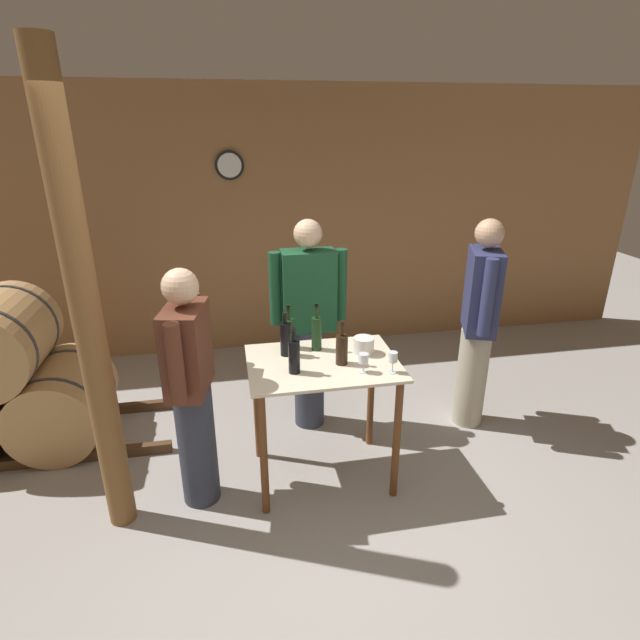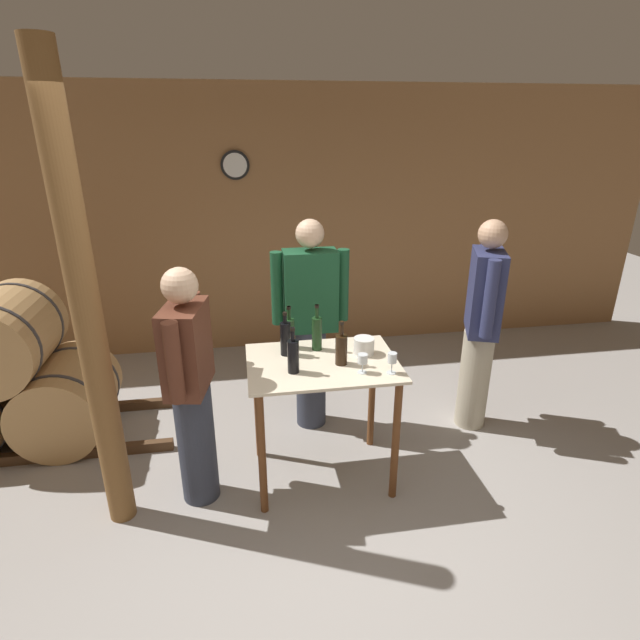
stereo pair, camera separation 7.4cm
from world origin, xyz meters
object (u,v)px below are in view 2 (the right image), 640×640
Objects in this scene: wine_bottle_far_right at (341,349)px; wine_bottle_right at (317,332)px; wooden_post at (88,318)px; wine_glass_near_center at (392,359)px; wine_bottle_far_left at (286,338)px; wine_bottle_center at (289,332)px; ice_bucket at (364,346)px; person_host at (311,322)px; person_visitor_bearded at (481,323)px; person_visitor_with_scarf at (190,386)px; wine_glass_near_left at (363,360)px; wine_bottle_left at (293,355)px.

wine_bottle_right is at bearing 116.11° from wine_bottle_far_right.
wine_glass_near_center is (1.71, -0.04, -0.36)m from wooden_post.
wooden_post is at bearing -163.37° from wine_bottle_far_left.
wine_bottle_center is at bearing 71.32° from wine_bottle_far_left.
wooden_post is 1.68m from ice_bucket.
ice_bucket is 0.08× the size of person_host.
person_visitor_bearded is (1.20, 0.50, -0.10)m from wine_bottle_far_right.
wine_bottle_center is at bearing -116.01° from person_host.
person_visitor_bearded is at bearing 13.71° from person_visitor_with_scarf.
wine_bottle_far_left is at bearing 172.11° from ice_bucket.
wine_bottle_center is at bearing 159.33° from ice_bucket.
wine_bottle_right is at bearing 120.48° from wine_glass_near_left.
wine_bottle_right is at bearing 15.88° from wooden_post.
ice_bucket is 0.66m from person_host.
person_visitor_with_scarf is at bearing -166.29° from person_visitor_bearded.
wine_bottle_center reaches higher than wine_glass_near_center.
wine_glass_near_center is at bearing -39.54° from wine_bottle_center.
wooden_post is at bearing -158.94° from wine_bottle_center.
wine_bottle_far_left is at bearing 94.80° from wine_bottle_left.
wine_glass_near_center is 0.08× the size of person_visitor_bearded.
person_visitor_with_scarf is (-0.63, 0.04, -0.17)m from wine_bottle_left.
person_visitor_bearded reaches higher than ice_bucket.
wine_bottle_far_right is at bearing 148.37° from wine_glass_near_center.
wine_glass_near_center is at bearing -10.53° from wine_bottle_left.
wine_glass_near_left is 0.89m from person_host.
ice_bucket is 1.14m from person_visitor_with_scarf.
wine_bottle_far_right is 2.35× the size of wine_glass_near_left.
person_host is (-0.27, 0.60, -0.05)m from ice_bucket.
wine_bottle_right reaches higher than wine_bottle_far_left.
wooden_post is at bearing -167.95° from person_visitor_with_scarf.
wine_bottle_left is at bearing 169.47° from wine_glass_near_center.
person_host reaches higher than wine_bottle_left.
wine_bottle_left is 0.93× the size of wine_bottle_right.
person_visitor_bearded is (1.50, 0.19, -0.11)m from wine_bottle_center.
ice_bucket is at bearing -21.46° from wine_bottle_right.
wine_bottle_far_right reaches higher than wine_glass_near_left.
wine_bottle_left is at bearing 3.49° from wooden_post.
wine_glass_near_left is at bearing -149.97° from person_visitor_bearded.
wine_bottle_left reaches higher than ice_bucket.
wine_glass_near_left is at bearing -105.88° from ice_bucket.
person_visitor_with_scarf is (-1.23, 0.15, -0.16)m from wine_glass_near_center.
wine_bottle_center is at bearing 140.46° from wine_glass_near_center.
wine_bottle_far_left is at bearing 20.12° from person_visitor_with_scarf.
wine_glass_near_left is at bearing -10.15° from wine_bottle_left.
wine_bottle_center is 0.19× the size of person_visitor_with_scarf.
wine_bottle_center is 0.19m from wine_bottle_right.
wine_bottle_far_left reaches higher than wine_glass_near_left.
person_host is at bearing 86.87° from wine_bottle_right.
ice_bucket is at bearing 7.71° from person_visitor_with_scarf.
person_host is (0.03, 0.49, -0.12)m from wine_bottle_right.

